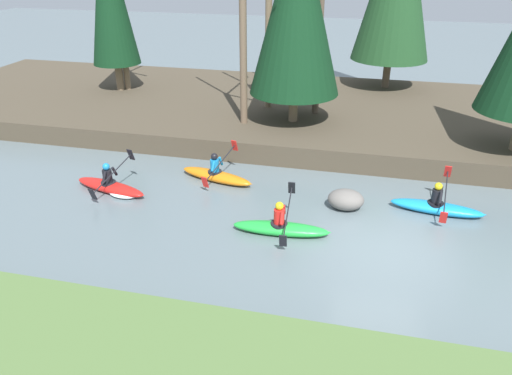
{
  "coord_description": "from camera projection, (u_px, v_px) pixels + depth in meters",
  "views": [
    {
      "loc": [
        -0.74,
        -11.59,
        7.39
      ],
      "look_at": [
        -3.95,
        1.86,
        0.55
      ],
      "focal_mm": 35.0,
      "sensor_mm": 36.0,
      "label": 1
    }
  ],
  "objects": [
    {
      "name": "bare_tree_mid_upstream",
      "position": [
        244.0,
        31.0,
        18.67
      ],
      "size": [
        4.15,
        4.1,
        7.59
      ],
      "color": "brown",
      "rests_on": "riverbank_far"
    },
    {
      "name": "bare_tree_upstream",
      "position": [
        122.0,
        24.0,
        23.47
      ],
      "size": [
        3.61,
        3.57,
        6.55
      ],
      "color": "#7A664C",
      "rests_on": "riverbank_far"
    },
    {
      "name": "kayaker_lead",
      "position": [
        438.0,
        207.0,
        15.0
      ],
      "size": [
        2.79,
        2.07,
        1.2
      ],
      "rotation": [
        0.0,
        0.0,
        -0.11
      ],
      "color": "#1993D6",
      "rests_on": "ground"
    },
    {
      "name": "conifer_tree_left",
      "position": [
        297.0,
        4.0,
        18.4
      ],
      "size": [
        3.52,
        3.52,
        7.83
      ],
      "color": "#7A664C",
      "rests_on": "riverbank_far"
    },
    {
      "name": "boulder_midstream",
      "position": [
        346.0,
        200.0,
        15.22
      ],
      "size": [
        1.1,
        0.86,
        0.62
      ],
      "color": "slate",
      "rests_on": "ground"
    },
    {
      "name": "ground_plane",
      "position": [
        384.0,
        251.0,
        13.23
      ],
      "size": [
        90.0,
        90.0,
        0.0
      ],
      "primitive_type": "plane",
      "color": "slate"
    },
    {
      "name": "kayaker_trailing",
      "position": [
        217.0,
        175.0,
        17.04
      ],
      "size": [
        2.78,
        2.04,
        1.2
      ],
      "rotation": [
        0.0,
        0.0,
        -0.26
      ],
      "color": "orange",
      "rests_on": "ground"
    },
    {
      "name": "bare_tree_downstream",
      "position": [
        321.0,
        27.0,
        19.84
      ],
      "size": [
        4.09,
        4.04,
        7.47
      ],
      "color": "brown",
      "rests_on": "riverbank_far"
    },
    {
      "name": "kayaker_middle",
      "position": [
        282.0,
        227.0,
        13.92
      ],
      "size": [
        2.79,
        2.07,
        1.2
      ],
      "rotation": [
        0.0,
        0.0,
        0.06
      ],
      "color": "green",
      "rests_on": "ground"
    },
    {
      "name": "riverbank_far",
      "position": [
        387.0,
        118.0,
        21.93
      ],
      "size": [
        44.0,
        10.82,
        0.8
      ],
      "color": "#4C4233",
      "rests_on": "ground"
    },
    {
      "name": "bare_tree_mid_downstream",
      "position": [
        269.0,
        35.0,
        20.77
      ],
      "size": [
        3.62,
        3.58,
        6.58
      ],
      "color": "#7A664C",
      "rests_on": "riverbank_far"
    },
    {
      "name": "kayaker_far_back",
      "position": [
        113.0,
        187.0,
        16.25
      ],
      "size": [
        2.78,
        2.05,
        1.2
      ],
      "rotation": [
        0.0,
        0.0,
        -0.24
      ],
      "color": "red",
      "rests_on": "ground"
    }
  ]
}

